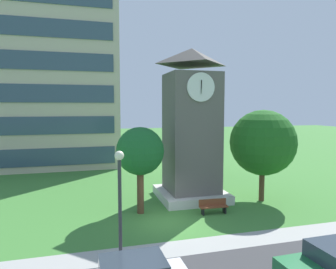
# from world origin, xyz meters

# --- Properties ---
(ground_plane) EXTENTS (160.00, 160.00, 0.00)m
(ground_plane) POSITION_xyz_m (0.00, 0.00, 0.00)
(ground_plane) COLOR #3D7A33
(kerb_strip) EXTENTS (120.00, 1.60, 0.01)m
(kerb_strip) POSITION_xyz_m (0.00, -3.39, 0.00)
(kerb_strip) COLOR #9E9E99
(kerb_strip) RESTS_ON ground
(office_building) EXTENTS (16.57, 12.45, 22.40)m
(office_building) POSITION_xyz_m (-8.98, 22.40, 11.20)
(office_building) COLOR beige
(office_building) RESTS_ON ground
(clock_tower) EXTENTS (4.66, 4.66, 10.75)m
(clock_tower) POSITION_xyz_m (2.92, 4.03, 4.82)
(clock_tower) COLOR #605B56
(clock_tower) RESTS_ON ground
(park_bench) EXTENTS (1.82, 0.57, 0.88)m
(park_bench) POSITION_xyz_m (3.17, 0.59, 0.46)
(park_bench) COLOR brown
(park_bench) RESTS_ON ground
(street_lamp) EXTENTS (0.36, 0.36, 4.99)m
(street_lamp) POSITION_xyz_m (-3.27, -5.21, 3.16)
(street_lamp) COLOR #333338
(street_lamp) RESTS_ON ground
(tree_by_building) EXTENTS (3.27, 3.27, 5.74)m
(tree_by_building) POSITION_xyz_m (7.14, 11.84, 4.08)
(tree_by_building) COLOR #513823
(tree_by_building) RESTS_ON ground
(tree_near_tower) EXTENTS (2.97, 2.97, 5.42)m
(tree_near_tower) POSITION_xyz_m (-1.20, 1.87, 3.88)
(tree_near_tower) COLOR #513823
(tree_near_tower) RESTS_ON ground
(tree_streetside) EXTENTS (4.59, 4.59, 6.46)m
(tree_streetside) POSITION_xyz_m (7.56, 2.16, 4.15)
(tree_streetside) COLOR #513823
(tree_streetside) RESTS_ON ground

